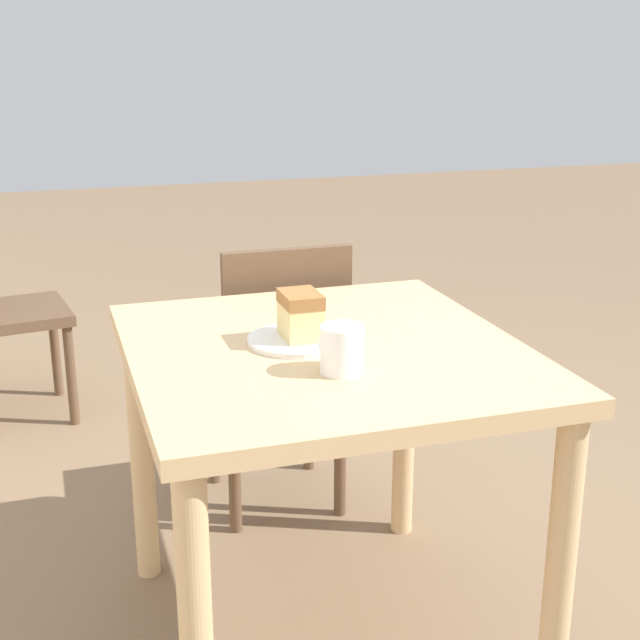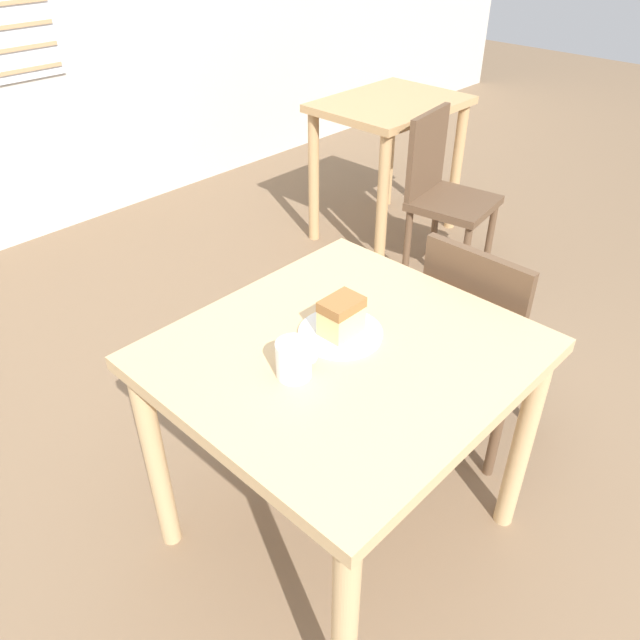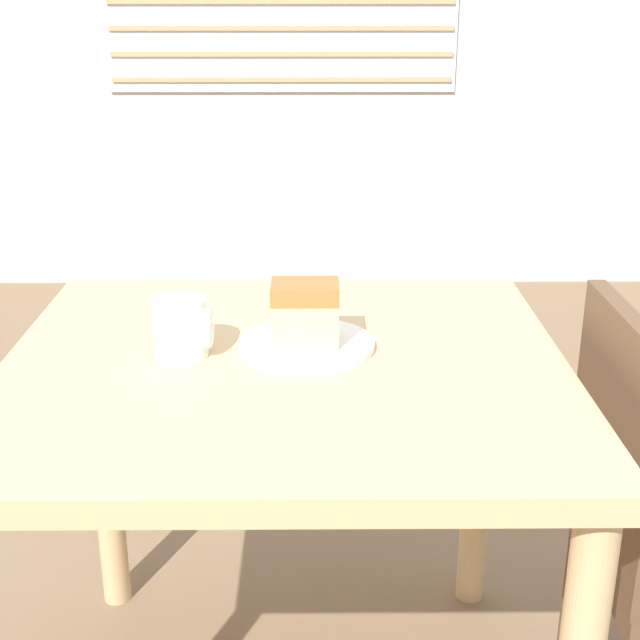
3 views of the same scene
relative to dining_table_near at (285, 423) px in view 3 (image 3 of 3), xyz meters
name	(u,v)px [view 3 (image 3 of 3)]	position (x,y,z in m)	size (l,w,h in m)	color
dining_table_near	(285,423)	(0.00, 0.00, 0.00)	(0.89, 0.83, 0.74)	tan
plate	(306,345)	(0.03, 0.05, 0.12)	(0.22, 0.22, 0.01)	white
cake_slice	(305,313)	(0.03, 0.04, 0.18)	(0.11, 0.08, 0.10)	#E0C67F
coffee_mug	(183,327)	(-0.16, 0.02, 0.16)	(0.09, 0.09, 0.10)	white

